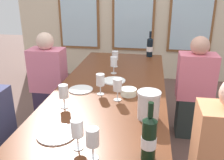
{
  "coord_description": "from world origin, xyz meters",
  "views": [
    {
      "loc": [
        0.33,
        -1.95,
        1.57
      ],
      "look_at": [
        0.0,
        0.09,
        0.79
      ],
      "focal_mm": 40.04,
      "sensor_mm": 36.0,
      "label": 1
    }
  ],
  "objects": [
    {
      "name": "wine_glass_2",
      "position": [
        -0.03,
        0.42,
        0.86
      ],
      "size": [
        0.07,
        0.07,
        0.17
      ],
      "color": "white",
      "rests_on": "dining_table"
    },
    {
      "name": "ground_plane",
      "position": [
        0.0,
        0.0,
        0.0
      ],
      "size": [
        12.0,
        12.0,
        0.0
      ],
      "primitive_type": "plane",
      "color": "brown"
    },
    {
      "name": "wine_bottle_0",
      "position": [
        0.31,
        1.13,
        0.86
      ],
      "size": [
        0.08,
        0.08,
        0.32
      ],
      "color": "black",
      "rests_on": "dining_table"
    },
    {
      "name": "wine_glass_5",
      "position": [
        -0.06,
        -0.12,
        0.86
      ],
      "size": [
        0.07,
        0.07,
        0.17
      ],
      "color": "white",
      "rests_on": "dining_table"
    },
    {
      "name": "seated_person_3",
      "position": [
        0.81,
        0.6,
        0.53
      ],
      "size": [
        0.38,
        0.24,
        1.11
      ],
      "color": "#27302E",
      "rests_on": "ground"
    },
    {
      "name": "wine_glass_3",
      "position": [
        -0.04,
        -0.85,
        0.86
      ],
      "size": [
        0.07,
        0.07,
        0.17
      ],
      "color": "white",
      "rests_on": "dining_table"
    },
    {
      "name": "white_plate_0",
      "position": [
        -0.24,
        -0.06,
        0.74
      ],
      "size": [
        0.2,
        0.2,
        0.01
      ],
      "primitive_type": "cylinder",
      "color": "white",
      "rests_on": "dining_table"
    },
    {
      "name": "dining_table",
      "position": [
        0.0,
        0.0,
        0.67
      ],
      "size": [
        0.93,
        2.44,
        0.74
      ],
      "color": "#5D2E17",
      "rests_on": "ground"
    },
    {
      "name": "wine_glass_1",
      "position": [
        0.09,
        -0.2,
        0.86
      ],
      "size": [
        0.07,
        0.07,
        0.17
      ],
      "color": "white",
      "rests_on": "dining_table"
    },
    {
      "name": "white_plate_2",
      "position": [
        -0.0,
        0.2,
        0.74
      ],
      "size": [
        0.22,
        0.22,
        0.01
      ],
      "primitive_type": "cylinder",
      "color": "white",
      "rests_on": "dining_table"
    },
    {
      "name": "wine_bottle_1",
      "position": [
        0.34,
        -0.87,
        0.86
      ],
      "size": [
        0.08,
        0.08,
        0.32
      ],
      "color": "black",
      "rests_on": "dining_table"
    },
    {
      "name": "wine_glass_6",
      "position": [
        -0.05,
        0.64,
        0.86
      ],
      "size": [
        0.07,
        0.07,
        0.17
      ],
      "color": "white",
      "rests_on": "dining_table"
    },
    {
      "name": "wine_glass_0",
      "position": [
        -0.27,
        -0.39,
        0.86
      ],
      "size": [
        0.07,
        0.07,
        0.17
      ],
      "color": "white",
      "rests_on": "dining_table"
    },
    {
      "name": "tasting_bowl_1",
      "position": [
        0.17,
        -0.1,
        0.77
      ],
      "size": [
        0.13,
        0.13,
        0.05
      ],
      "primitive_type": "cylinder",
      "color": "white",
      "rests_on": "dining_table"
    },
    {
      "name": "seated_person_2",
      "position": [
        -0.81,
        0.56,
        0.53
      ],
      "size": [
        0.38,
        0.24,
        1.11
      ],
      "color": "#342843",
      "rests_on": "ground"
    },
    {
      "name": "white_plate_1",
      "position": [
        -0.2,
        -0.74,
        0.74
      ],
      "size": [
        0.23,
        0.23,
        0.01
      ],
      "primitive_type": "cylinder",
      "color": "white",
      "rests_on": "dining_table"
    },
    {
      "name": "wine_glass_4",
      "position": [
        0.06,
        -0.92,
        0.86
      ],
      "size": [
        0.07,
        0.07,
        0.17
      ],
      "color": "white",
      "rests_on": "dining_table"
    },
    {
      "name": "metal_pitcher",
      "position": [
        0.33,
        -0.45,
        0.84
      ],
      "size": [
        0.16,
        0.16,
        0.19
      ],
      "color": "silver",
      "rests_on": "dining_table"
    }
  ]
}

